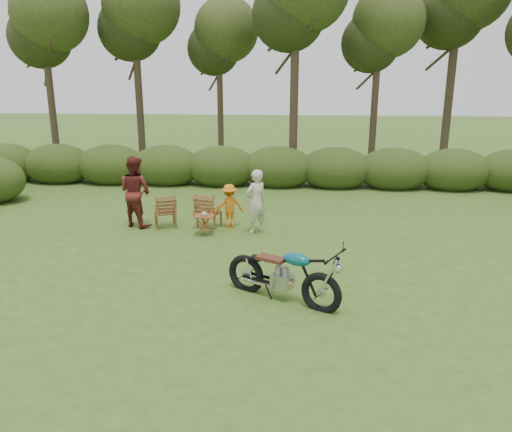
# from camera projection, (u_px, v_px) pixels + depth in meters

# --- Properties ---
(ground) EXTENTS (80.00, 80.00, 0.00)m
(ground) POSITION_uv_depth(u_px,v_px,m) (258.00, 293.00, 9.04)
(ground) COLOR #304D19
(ground) RESTS_ON ground
(tree_line) EXTENTS (22.52, 11.62, 8.14)m
(tree_line) POSITION_uv_depth(u_px,v_px,m) (294.00, 74.00, 17.28)
(tree_line) COLOR #382E1E
(tree_line) RESTS_ON ground
(motorcycle) EXTENTS (2.25, 1.71, 1.21)m
(motorcycle) POSITION_uv_depth(u_px,v_px,m) (282.00, 299.00, 8.78)
(motorcycle) COLOR #0C899E
(motorcycle) RESTS_ON ground
(lawn_chair_right) EXTENTS (0.75, 0.75, 0.89)m
(lawn_chair_right) POSITION_uv_depth(u_px,v_px,m) (209.00, 226.00, 12.95)
(lawn_chair_right) COLOR brown
(lawn_chair_right) RESTS_ON ground
(lawn_chair_left) EXTENTS (0.77, 0.77, 0.86)m
(lawn_chair_left) POSITION_uv_depth(u_px,v_px,m) (166.00, 226.00, 12.97)
(lawn_chair_left) COLOR #5D3317
(lawn_chair_left) RESTS_ON ground
(side_table) EXTENTS (0.51, 0.44, 0.50)m
(side_table) POSITION_uv_depth(u_px,v_px,m) (204.00, 225.00, 12.21)
(side_table) COLOR brown
(side_table) RESTS_ON ground
(cup) EXTENTS (0.14, 0.14, 0.10)m
(cup) POSITION_uv_depth(u_px,v_px,m) (204.00, 214.00, 12.10)
(cup) COLOR beige
(cup) RESTS_ON side_table
(adult_a) EXTENTS (0.69, 0.67, 1.59)m
(adult_a) POSITION_uv_depth(u_px,v_px,m) (256.00, 232.00, 12.46)
(adult_a) COLOR beige
(adult_a) RESTS_ON ground
(adult_b) EXTENTS (1.10, 1.01, 1.83)m
(adult_b) POSITION_uv_depth(u_px,v_px,m) (138.00, 226.00, 13.02)
(adult_b) COLOR #5B1D1A
(adult_b) RESTS_ON ground
(child) EXTENTS (0.83, 0.64, 1.13)m
(child) POSITION_uv_depth(u_px,v_px,m) (230.00, 227.00, 12.92)
(child) COLOR orange
(child) RESTS_ON ground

